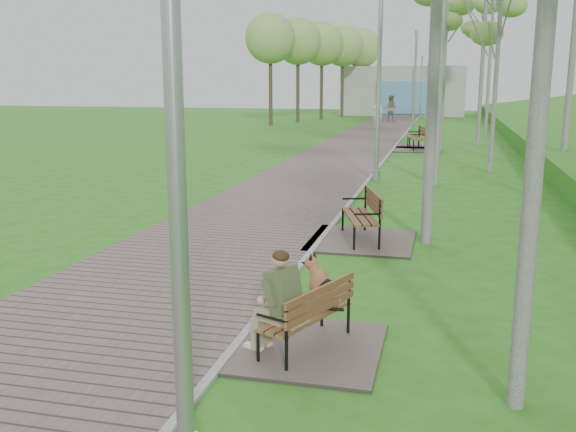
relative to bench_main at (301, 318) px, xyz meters
name	(u,v)px	position (x,y,z in m)	size (l,w,h in m)	color
ground	(176,423)	(-0.72, -1.73, -0.37)	(120.00, 120.00, 0.00)	#2A6F16
walkway	(348,151)	(-2.47, 19.77, -0.35)	(3.50, 67.00, 0.04)	#62564F
kerb	(390,152)	(-0.72, 19.77, -0.35)	(0.10, 67.00, 0.05)	#999993
building_north	(404,91)	(-2.22, 49.24, 1.62)	(10.00, 5.20, 4.00)	#9E9E99
bench_main	(301,318)	(0.00, 0.00, 0.00)	(1.56, 1.73, 1.36)	#62564F
bench_second	(360,230)	(-0.01, 5.00, -0.16)	(1.87, 2.08, 1.15)	#62564F
bench_third	(416,145)	(0.23, 21.12, -0.14)	(2.00, 2.22, 1.23)	#62564F
bench_far	(414,143)	(0.09, 22.37, -0.18)	(1.73, 1.92, 1.06)	#62564F
lamp_post_near	(175,123)	(-0.32, -2.44, 2.26)	(0.22, 0.22, 5.63)	#9DA0A5
lamp_post_second	(379,90)	(-0.50, 12.25, 2.26)	(0.22, 0.22, 5.64)	#9DA0A5
lamp_post_third	(415,83)	(-0.58, 34.25, 2.35)	(0.23, 0.23, 5.83)	#9DA0A5
lamp_post_far	(421,89)	(-0.62, 44.83, 1.81)	(0.18, 0.18, 4.68)	#9DA0A5
pedestrian_near	(377,113)	(-2.73, 33.49, 0.51)	(0.65, 0.42, 1.77)	white
pedestrian_far	(390,109)	(-2.43, 39.23, 0.56)	(0.90, 0.71, 1.86)	#9F978B
birch_distant_b	(486,6)	(3.59, 39.44, 7.25)	(2.90, 2.90, 9.71)	silver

